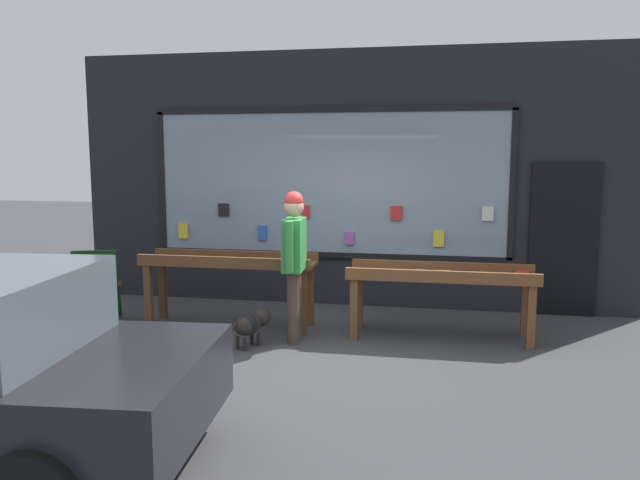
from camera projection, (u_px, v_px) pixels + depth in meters
ground_plane at (318, 353)px, 6.94m from camera, size 40.00×40.00×0.00m
shopfront_facade at (351, 180)px, 9.01m from camera, size 8.10×0.29×3.67m
display_table_left at (229, 269)px, 7.94m from camera, size 2.23×0.58×0.95m
display_table_right at (441, 281)px, 7.45m from camera, size 2.23×0.68×0.88m
person_browsing at (294, 253)px, 7.25m from camera, size 0.25×0.69×1.78m
small_dog at (251, 324)px, 7.15m from camera, size 0.40×0.55×0.41m
sandwich_board_sign at (93, 288)px, 8.05m from camera, size 0.79×0.92×0.94m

